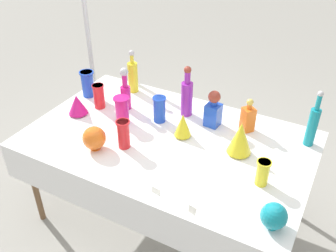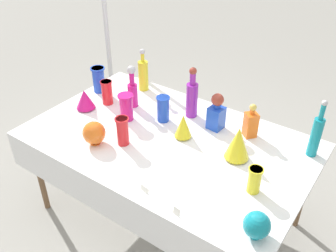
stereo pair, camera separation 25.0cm
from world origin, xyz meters
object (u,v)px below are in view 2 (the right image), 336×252
tall_bottle_0 (132,89)px  fluted_vase_0 (238,143)px  round_bowl_0 (94,133)px  slender_vase_2 (126,106)px  tall_bottle_3 (316,134)px  round_bowl_1 (257,225)px  square_decanter_1 (251,123)px  square_decanter_0 (216,113)px  tall_bottle_1 (192,97)px  fluted_vase_1 (183,126)px  slender_vase_1 (107,92)px  slender_vase_5 (99,79)px  fluted_vase_2 (85,99)px  slender_vase_0 (123,130)px  slender_vase_4 (163,108)px  slender_vase_3 (255,179)px  canopy_pole (108,45)px  tall_bottle_2 (143,74)px

tall_bottle_0 → fluted_vase_0: tall_bottle_0 is taller
round_bowl_0 → fluted_vase_0: bearing=25.4°
slender_vase_2 → fluted_vase_0: (0.87, 0.05, 0.01)m
tall_bottle_3 → round_bowl_1: size_ratio=2.73×
square_decanter_1 → square_decanter_0: bearing=-167.8°
tall_bottle_1 → round_bowl_0: size_ratio=2.42×
round_bowl_1 → fluted_vase_1: bearing=146.7°
slender_vase_1 → slender_vase_5: (-0.19, 0.11, 0.01)m
fluted_vase_2 → slender_vase_0: bearing=-18.3°
tall_bottle_3 → tall_bottle_0: bearing=-172.0°
slender_vase_5 → slender_vase_0: bearing=-34.6°
tall_bottle_0 → fluted_vase_2: (-0.27, -0.24, -0.06)m
square_decanter_0 → slender_vase_4: (-0.36, -0.13, -0.02)m
slender_vase_3 → slender_vase_5: 1.59m
slender_vase_0 → slender_vase_5: (-0.64, 0.44, 0.01)m
tall_bottle_3 → slender_vase_3: (-0.17, -0.53, -0.07)m
tall_bottle_3 → fluted_vase_1: (-0.78, -0.32, -0.06)m
slender_vase_1 → canopy_pole: (-0.64, 0.71, 0.00)m
tall_bottle_3 → slender_vase_4: size_ratio=2.07×
tall_bottle_2 → slender_vase_3: size_ratio=2.20×
tall_bottle_0 → canopy_pole: bearing=143.2°
slender_vase_5 → slender_vase_4: bearing=-4.8°
fluted_vase_1 → slender_vase_5: bearing=170.7°
square_decanter_0 → fluted_vase_2: square_decanter_0 is taller
tall_bottle_2 → canopy_pole: (-0.73, 0.36, -0.04)m
tall_bottle_2 → slender_vase_0: size_ratio=1.80×
slender_vase_1 → fluted_vase_2: bearing=-117.1°
slender_vase_1 → slender_vase_2: 0.29m
fluted_vase_2 → slender_vase_3: bearing=-3.9°
tall_bottle_0 → round_bowl_0: bearing=-78.8°
slender_vase_4 → canopy_pole: bearing=150.1°
tall_bottle_3 → tall_bottle_1: bearing=-176.9°
tall_bottle_2 → slender_vase_4: bearing=-35.4°
slender_vase_3 → fluted_vase_0: 0.30m
slender_vase_5 → slender_vase_1: bearing=-29.4°
tall_bottle_2 → tall_bottle_3: 1.43m
slender_vase_2 → slender_vase_0: bearing=-54.1°
fluted_vase_0 → fluted_vase_2: size_ratio=1.45×
fluted_vase_0 → fluted_vase_1: 0.40m
slender_vase_1 → slender_vase_2: bearing=-18.4°
tall_bottle_2 → round_bowl_1: bearing=-32.3°
slender_vase_2 → round_bowl_0: 0.35m
slender_vase_5 → fluted_vase_2: (0.11, -0.27, -0.03)m
slender_vase_4 → fluted_vase_1: (0.23, -0.09, -0.01)m
tall_bottle_0 → square_decanter_1: tall_bottle_0 is taller
square_decanter_1 → round_bowl_0: square_decanter_1 is taller
tall_bottle_0 → round_bowl_0: 0.54m
slender_vase_4 → fluted_vase_1: size_ratio=1.10×
canopy_pole → tall_bottle_3: bearing=-11.4°
slender_vase_5 → fluted_vase_0: (1.33, -0.15, 0.01)m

